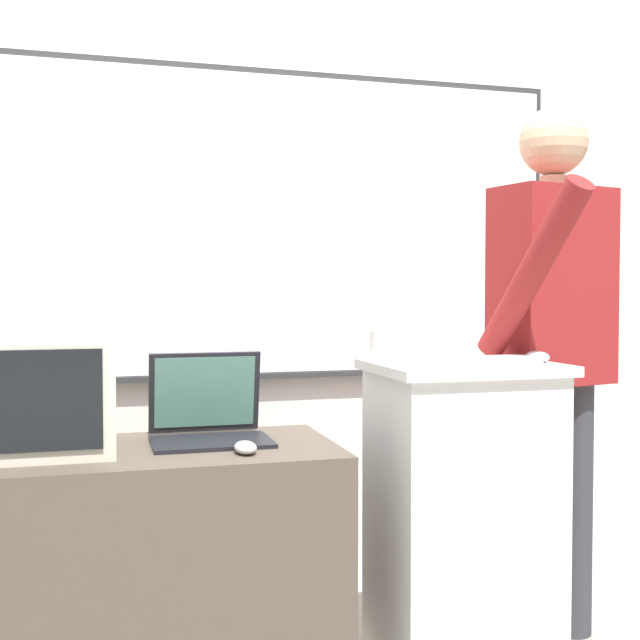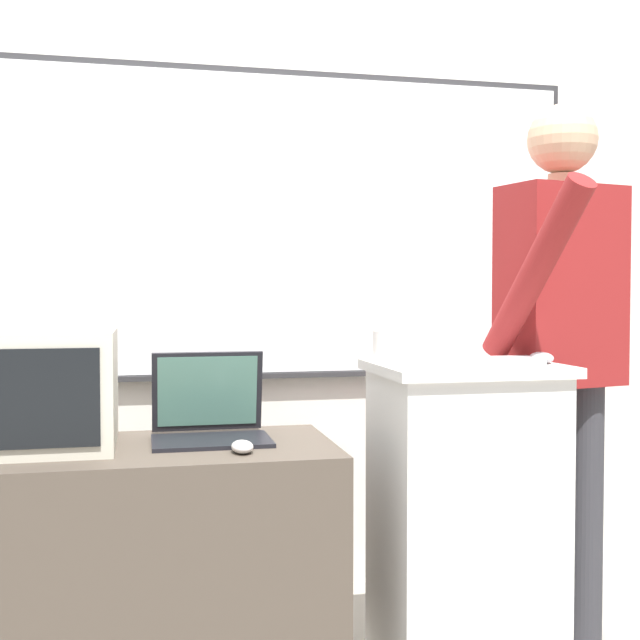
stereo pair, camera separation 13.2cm
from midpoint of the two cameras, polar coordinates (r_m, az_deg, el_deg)
name	(u,v)px [view 2 (the right image)]	position (r m, az deg, el deg)	size (l,w,h in m)	color
back_wall	(291,253)	(3.17, -0.91, 4.78)	(6.40, 0.17, 2.62)	silver
lectern_podium	(464,520)	(2.53, 11.71, -13.78)	(0.54, 0.45, 0.95)	silver
side_desk	(158,571)	(2.44, -9.88, -17.21)	(1.02, 0.55, 0.72)	#4C4238
person_presenter	(561,334)	(2.74, 18.12, -0.98)	(0.55, 0.61, 1.77)	#333338
laptop	(209,413)	(2.44, -6.35, -6.57)	(0.34, 0.29, 0.26)	black
wireless_keyboard	(471,361)	(2.39, 12.26, -2.90)	(0.42, 0.12, 0.02)	silver
computer_mouse_by_laptop	(242,447)	(2.23, -3.85, -8.99)	(0.06, 0.10, 0.03)	silver
computer_mouse_by_keyboard	(541,358)	(2.49, 16.95, -2.58)	(0.06, 0.10, 0.03)	#BCBCC1
crt_monitor	(50,389)	(2.38, -17.19, -4.73)	(0.36, 0.42, 0.33)	beige
coffee_mug	(389,345)	(2.51, 6.46, -1.79)	(0.14, 0.09, 0.09)	silver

